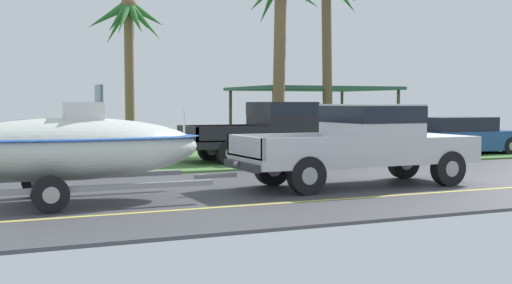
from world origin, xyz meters
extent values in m
cube|color=#424247|center=(0.00, 0.00, -0.03)|extent=(36.00, 8.00, 0.06)
cube|color=#477538|center=(0.00, 11.00, 0.00)|extent=(36.00, 14.00, 0.11)
cube|color=#DBCC4C|center=(0.00, -1.80, 0.00)|extent=(34.20, 0.12, 0.01)
cube|color=silver|center=(-1.63, -0.14, 0.63)|extent=(5.56, 1.90, 0.22)
cube|color=silver|center=(0.37, -0.14, 0.93)|extent=(1.56, 1.90, 0.38)
cube|color=silver|center=(-1.24, -0.14, 1.30)|extent=(1.67, 1.90, 1.12)
cube|color=black|center=(-1.24, -0.14, 1.63)|extent=(1.69, 1.92, 0.38)
cube|color=gray|center=(-3.24, -0.14, 0.76)|extent=(2.34, 1.90, 0.04)
cube|color=silver|center=(-3.24, 0.77, 0.96)|extent=(2.34, 0.08, 0.45)
cube|color=silver|center=(-3.24, -1.05, 0.96)|extent=(2.34, 0.08, 0.45)
cube|color=silver|center=(-4.37, -0.14, 0.96)|extent=(0.08, 1.90, 0.45)
cube|color=#333338|center=(-4.47, -0.14, 0.57)|extent=(0.12, 1.71, 0.16)
sphere|color=#B2B2B7|center=(-4.59, -0.14, 0.62)|extent=(0.10, 0.10, 0.10)
cylinder|color=black|center=(0.30, 0.70, 0.40)|extent=(0.80, 0.28, 0.80)
cylinder|color=#9E9EA3|center=(0.30, 0.70, 0.40)|extent=(0.36, 0.29, 0.36)
cylinder|color=black|center=(0.30, -0.98, 0.40)|extent=(0.80, 0.28, 0.80)
cylinder|color=#9E9EA3|center=(0.30, -0.98, 0.40)|extent=(0.36, 0.29, 0.36)
cylinder|color=black|center=(-3.36, 0.70, 0.40)|extent=(0.80, 0.28, 0.80)
cylinder|color=#9E9EA3|center=(-3.36, 0.70, 0.40)|extent=(0.36, 0.29, 0.36)
cylinder|color=black|center=(-3.36, -0.98, 0.40)|extent=(0.80, 0.28, 0.80)
cylinder|color=#9E9EA3|center=(-3.36, -0.98, 0.40)|extent=(0.36, 0.29, 0.36)
cube|color=gray|center=(-5.04, -0.14, 0.38)|extent=(0.90, 0.10, 0.08)
cube|color=gray|center=(-7.96, 0.87, 0.38)|extent=(4.95, 0.12, 0.10)
cube|color=gray|center=(-7.96, -1.14, 0.38)|extent=(4.95, 0.12, 0.10)
cylinder|color=black|center=(-8.46, 0.93, 0.32)|extent=(0.64, 0.22, 0.64)
cylinder|color=#9E9EA3|center=(-8.46, 0.93, 0.32)|extent=(0.29, 0.23, 0.29)
cylinder|color=black|center=(-8.46, -1.20, 0.32)|extent=(0.64, 0.22, 0.64)
cylinder|color=#9E9EA3|center=(-8.46, -1.20, 0.32)|extent=(0.29, 0.23, 0.29)
ellipsoid|color=silver|center=(-7.96, -0.14, 1.02)|extent=(4.99, 1.92, 1.18)
ellipsoid|color=#1E4CA5|center=(-7.96, -0.14, 1.23)|extent=(5.09, 1.96, 0.12)
cube|color=silver|center=(-7.71, -0.14, 1.58)|extent=(0.70, 0.60, 0.65)
cube|color=slate|center=(-7.41, -0.14, 2.06)|extent=(0.06, 0.56, 0.36)
cylinder|color=silver|center=(-5.72, -0.14, 1.51)|extent=(0.04, 0.04, 0.50)
cube|color=black|center=(-0.82, 6.22, 0.63)|extent=(5.64, 1.90, 0.22)
cube|color=black|center=(1.21, 6.22, 0.93)|extent=(1.58, 1.90, 0.38)
cube|color=black|center=(-0.42, 6.22, 1.33)|extent=(1.69, 1.90, 1.18)
cube|color=black|center=(-0.42, 6.22, 1.69)|extent=(1.71, 1.92, 0.38)
cube|color=black|center=(-2.45, 6.22, 0.76)|extent=(2.37, 1.90, 0.04)
cube|color=black|center=(-2.45, 7.13, 0.96)|extent=(2.37, 0.08, 0.45)
cube|color=black|center=(-2.45, 5.31, 0.96)|extent=(2.37, 0.08, 0.45)
cube|color=black|center=(-3.59, 6.22, 0.96)|extent=(0.08, 1.90, 0.45)
cube|color=#333338|center=(-3.69, 6.22, 0.57)|extent=(0.12, 1.71, 0.16)
sphere|color=#B2B2B7|center=(-3.81, 6.22, 0.62)|extent=(0.10, 0.10, 0.10)
cylinder|color=black|center=(1.13, 7.06, 0.40)|extent=(0.80, 0.28, 0.80)
cylinder|color=#9E9EA3|center=(1.13, 7.06, 0.40)|extent=(0.36, 0.29, 0.36)
cylinder|color=black|center=(1.13, 5.38, 0.40)|extent=(0.80, 0.28, 0.80)
cylinder|color=#9E9EA3|center=(1.13, 5.38, 0.40)|extent=(0.36, 0.29, 0.36)
cylinder|color=black|center=(-2.57, 7.06, 0.40)|extent=(0.80, 0.28, 0.80)
cylinder|color=#9E9EA3|center=(-2.57, 7.06, 0.40)|extent=(0.36, 0.29, 0.36)
cylinder|color=black|center=(-2.57, 5.38, 0.40)|extent=(0.80, 0.28, 0.80)
cylinder|color=#9E9EA3|center=(-2.57, 5.38, 0.40)|extent=(0.36, 0.29, 0.36)
cube|color=#234C89|center=(6.65, 5.99, 0.53)|extent=(4.68, 1.81, 0.70)
cube|color=black|center=(6.42, 5.99, 1.13)|extent=(2.62, 1.67, 0.50)
cylinder|color=black|center=(8.24, 6.81, 0.33)|extent=(0.66, 0.22, 0.66)
cylinder|color=#9E9EA3|center=(8.24, 6.81, 0.33)|extent=(0.30, 0.23, 0.30)
cylinder|color=black|center=(8.24, 5.17, 0.33)|extent=(0.66, 0.22, 0.66)
cylinder|color=#9E9EA3|center=(8.24, 5.17, 0.33)|extent=(0.30, 0.23, 0.30)
cylinder|color=black|center=(5.06, 6.81, 0.33)|extent=(0.66, 0.22, 0.66)
cylinder|color=#9E9EA3|center=(5.06, 6.81, 0.33)|extent=(0.30, 0.23, 0.30)
cylinder|color=black|center=(5.06, 5.17, 0.33)|extent=(0.66, 0.22, 0.66)
cylinder|color=#9E9EA3|center=(5.06, 5.17, 0.33)|extent=(0.30, 0.23, 0.30)
cube|color=black|center=(-6.84, 7.82, 0.53)|extent=(4.34, 1.81, 0.70)
cube|color=black|center=(-7.06, 7.82, 1.13)|extent=(2.43, 1.67, 0.50)
cylinder|color=black|center=(-5.37, 8.64, 0.33)|extent=(0.66, 0.22, 0.66)
cylinder|color=#9E9EA3|center=(-5.37, 8.64, 0.33)|extent=(0.30, 0.23, 0.30)
cylinder|color=black|center=(-5.37, 7.00, 0.33)|extent=(0.66, 0.22, 0.66)
cylinder|color=#9E9EA3|center=(-5.37, 7.00, 0.33)|extent=(0.30, 0.23, 0.30)
cylinder|color=black|center=(-8.32, 8.64, 0.33)|extent=(0.66, 0.22, 0.66)
cylinder|color=#9E9EA3|center=(-8.32, 8.64, 0.33)|extent=(0.30, 0.23, 0.30)
cylinder|color=black|center=(-8.32, 7.00, 0.33)|extent=(0.66, 0.22, 0.66)
cylinder|color=#9E9EA3|center=(-8.32, 7.00, 0.33)|extent=(0.30, 0.23, 0.30)
cylinder|color=#4C4238|center=(7.32, 15.33, 1.22)|extent=(0.14, 0.14, 2.45)
cylinder|color=#4C4238|center=(7.32, 10.67, 1.22)|extent=(0.14, 0.14, 2.45)
cylinder|color=#4C4238|center=(1.39, 15.33, 1.22)|extent=(0.14, 0.14, 2.45)
cylinder|color=#4C4238|center=(1.39, 10.67, 1.22)|extent=(0.14, 0.14, 2.45)
cube|color=#2D5647|center=(4.36, 13.00, 2.52)|extent=(6.43, 5.16, 0.14)
cylinder|color=brown|center=(0.85, 9.05, 3.21)|extent=(0.44, 0.71, 6.43)
cone|color=#2D6B2D|center=(0.70, 9.58, 5.66)|extent=(0.71, 1.41, 1.71)
cylinder|color=brown|center=(3.74, 10.58, 3.49)|extent=(0.39, 0.64, 7.00)
cylinder|color=brown|center=(-3.98, 12.26, 2.82)|extent=(0.36, 0.46, 5.65)
cone|color=#2D6B2D|center=(-3.32, 12.19, 5.26)|extent=(1.55, 0.56, 1.12)
cone|color=#2D6B2D|center=(-3.43, 12.87, 5.25)|extent=(1.46, 1.58, 1.12)
cone|color=#2D6B2D|center=(-3.71, 12.97, 5.05)|extent=(0.95, 1.76, 1.48)
cone|color=#2D6B2D|center=(-4.31, 12.73, 4.92)|extent=(1.06, 1.32, 1.65)
cone|color=#2D6B2D|center=(-4.70, 12.56, 5.20)|extent=(1.78, 1.05, 1.25)
cone|color=#2D6B2D|center=(-4.40, 12.08, 5.10)|extent=(1.26, 0.82, 1.35)
cone|color=#2D6B2D|center=(-4.35, 11.50, 4.98)|extent=(1.09, 1.80, 1.57)
cone|color=#2D6B2D|center=(-3.84, 11.76, 5.06)|extent=(0.73, 1.39, 1.44)
cone|color=#2D6B2D|center=(-3.52, 11.70, 4.95)|extent=(1.30, 1.49, 1.63)
sphere|color=brown|center=(-3.98, 12.26, 5.65)|extent=(0.58, 0.58, 0.58)
camera|label=1|loc=(-9.77, -12.97, 1.89)|focal=46.48mm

